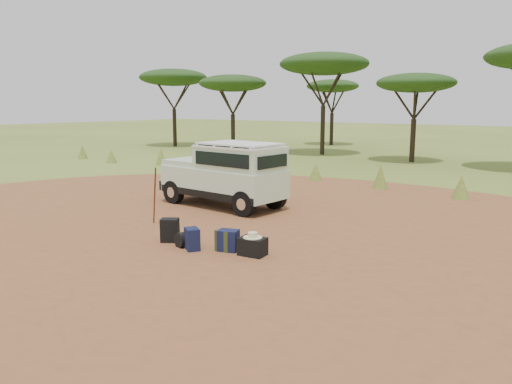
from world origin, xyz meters
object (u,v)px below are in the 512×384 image
Objects in this scene: backpack_olive at (224,241)px; hard_case at (253,247)px; safari_vehicle at (226,176)px; backpack_black at (170,230)px; walking_staff at (155,196)px; duffel_navy at (229,241)px; backpack_navy at (192,239)px.

backpack_olive reaches higher than hard_case.
backpack_black is at bearing -64.63° from safari_vehicle.
backpack_olive is (1.48, 0.17, -0.04)m from backpack_black.
walking_staff is 3.11m from backpack_olive.
backpack_olive is 0.10m from duffel_navy.
duffel_navy reaches higher than hard_case.
duffel_navy is (0.69, 0.41, -0.01)m from backpack_navy.
safari_vehicle is at bearing 152.29° from backpack_navy.
backpack_navy is 1.05× the size of backpack_olive.
backpack_black reaches higher than hard_case.
walking_staff is at bearing -85.34° from safari_vehicle.
backpack_black is 1.00× the size of hard_case.
safari_vehicle reaches higher than backpack_olive.
backpack_navy reaches higher than backpack_olive.
backpack_navy is (2.36, -1.11, -0.53)m from walking_staff.
safari_vehicle is at bearing 31.97° from walking_staff.
backpack_navy is at bearing -83.83° from walking_staff.
duffel_navy is at bearing 178.32° from hard_case.
duffel_navy is at bearing -71.64° from walking_staff.
backpack_black is (1.52, -3.90, -0.70)m from safari_vehicle.
walking_staff is at bearing 115.07° from backpack_black.
backpack_black is at bearing -160.03° from backpack_navy.
hard_case is at bearing -13.82° from duffel_navy.
backpack_black is 2.19m from hard_case.
duffel_navy reaches higher than backpack_olive.
hard_case is (2.17, 0.27, -0.08)m from backpack_black.
walking_staff is 1.83m from backpack_black.
safari_vehicle reaches higher than backpack_black.
hard_case is (1.30, 0.45, -0.05)m from backpack_navy.
backpack_olive is at bearing -47.14° from safari_vehicle.
walking_staff is 2.98× the size of hard_case.
duffel_navy is at bearing 62.56° from backpack_navy.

